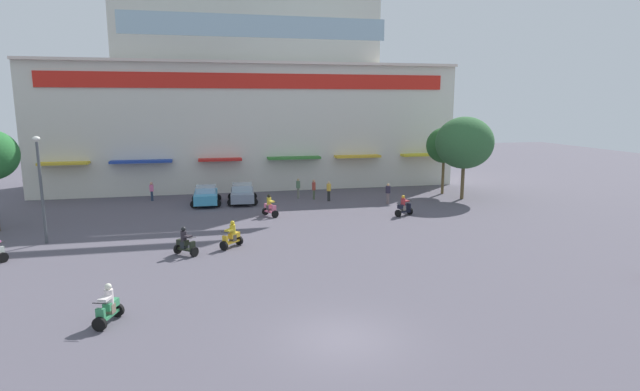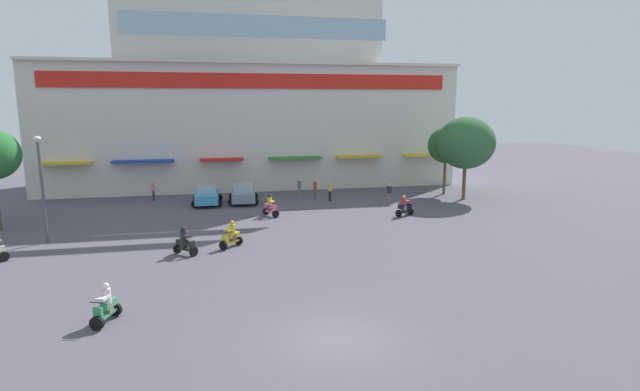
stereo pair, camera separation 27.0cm
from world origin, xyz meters
The scene contains 17 objects.
ground_plane centered at (0.00, 13.00, 0.00)m, with size 128.00×128.00×0.00m, color #534E59.
colonial_building centered at (0.00, 35.23, 9.95)m, with size 38.55×14.36×23.07m.
plaza_tree_1 centered at (16.65, 22.69, 4.75)m, with size 4.86×4.46×6.91m.
plaza_tree_3 centered at (16.17, 25.38, 4.33)m, with size 3.21×2.77×5.91m.
parked_car_0 centered at (-4.50, 24.96, 0.75)m, with size 2.46×3.99×1.48m.
parked_car_1 centered at (-1.61, 25.08, 0.78)m, with size 2.59×4.13×1.55m.
scooter_rider_0 centered at (-3.12, 12.19, 0.62)m, with size 1.36×1.37×1.53m.
scooter_rider_1 centered at (-0.04, 19.64, 0.66)m, with size 1.09×1.46×1.59m.
scooter_rider_2 centered at (-8.06, 3.11, 0.61)m, with size 0.95×1.48×1.51m.
scooter_rider_4 centered at (-5.60, 11.26, 0.63)m, with size 1.33×1.26×1.54m.
scooter_rider_6 centered at (9.39, 17.68, 0.64)m, with size 1.48×1.09×1.53m.
pedestrian_0 centered at (-8.89, 27.65, 0.91)m, with size 0.42×0.42×1.57m.
pedestrian_1 centered at (5.44, 24.33, 0.92)m, with size 0.48×0.48×1.63m.
pedestrian_2 centered at (3.17, 26.00, 0.98)m, with size 0.48×0.48×1.71m.
pedestrian_3 centered at (4.37, 25.26, 0.98)m, with size 0.42×0.42×1.68m.
pedestrian_4 centered at (9.82, 22.14, 0.93)m, with size 0.51×0.51×1.65m.
streetlamp_near centered at (-13.59, 15.47, 3.65)m, with size 0.40×0.40×6.18m.
Camera 2 is at (-4.03, -15.71, 8.01)m, focal length 28.34 mm.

